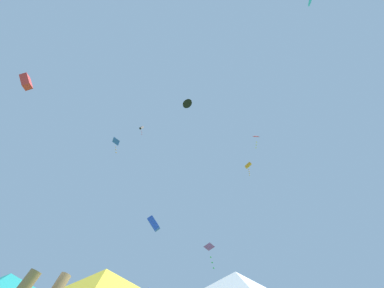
# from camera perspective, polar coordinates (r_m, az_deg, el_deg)

# --- Properties ---
(canopy_tent_teal) EXTENTS (3.17, 3.17, 3.39)m
(canopy_tent_teal) POSITION_cam_1_polar(r_m,az_deg,el_deg) (17.52, -37.21, -24.64)
(canopy_tent_teal) COLOR #9E9EA3
(canopy_tent_teal) RESTS_ON ground
(canopy_tent_white) EXTENTS (3.34, 3.34, 3.57)m
(canopy_tent_white) POSITION_cam_1_polar(r_m,az_deg,el_deg) (15.71, 10.30, -29.22)
(canopy_tent_white) COLOR #9E9EA3
(canopy_tent_white) RESTS_ON ground
(canopy_tent_yellow) EXTENTS (3.14, 3.14, 3.36)m
(canopy_tent_yellow) POSITION_cam_1_polar(r_m,az_deg,el_deg) (13.15, -19.81, -27.94)
(canopy_tent_yellow) COLOR #9E9EA3
(canopy_tent_yellow) RESTS_ON ground
(kite_cyan_delta) EXTENTS (0.97, 1.17, 0.90)m
(kite_cyan_delta) POSITION_cam_1_polar(r_m,az_deg,el_deg) (26.96, 25.80, 28.04)
(kite_cyan_delta) COLOR #2DB7CC
(kite_black_delta) EXTENTS (1.58, 1.60, 0.73)m
(kite_black_delta) POSITION_cam_1_polar(r_m,az_deg,el_deg) (28.66, -1.15, 9.47)
(kite_black_delta) COLOR black
(kite_orange_box) EXTENTS (0.85, 0.63, 1.79)m
(kite_orange_box) POSITION_cam_1_polar(r_m,az_deg,el_deg) (28.73, 12.99, -4.95)
(kite_orange_box) COLOR orange
(kite_blue_box) EXTENTS (1.19, 0.66, 1.30)m
(kite_blue_box) POSITION_cam_1_polar(r_m,az_deg,el_deg) (22.05, -8.95, -17.87)
(kite_blue_box) COLOR blue
(kite_black_box) EXTENTS (0.68, 0.73, 1.78)m
(kite_black_box) POSITION_cam_1_polar(r_m,az_deg,el_deg) (36.71, -11.70, 3.70)
(kite_black_box) COLOR black
(kite_purple_diamond) EXTENTS (1.12, 1.43, 2.52)m
(kite_purple_diamond) POSITION_cam_1_polar(r_m,az_deg,el_deg) (29.55, 4.07, -22.93)
(kite_purple_diamond) COLOR purple
(kite_red_diamond) EXTENTS (1.14, 1.42, 3.10)m
(kite_red_diamond) POSITION_cam_1_polar(r_m,az_deg,el_deg) (44.79, 14.80, 1.65)
(kite_red_diamond) COLOR red
(kite_blue_diamond) EXTENTS (1.24, 1.47, 2.41)m
(kite_blue_diamond) POSITION_cam_1_polar(r_m,az_deg,el_deg) (38.80, -17.30, 0.50)
(kite_blue_diamond) COLOR blue
(kite_red_box) EXTENTS (0.95, 0.55, 1.15)m
(kite_red_box) POSITION_cam_1_polar(r_m,az_deg,el_deg) (17.97, -34.27, 11.96)
(kite_red_box) COLOR red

